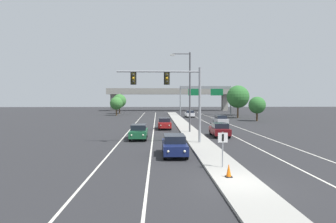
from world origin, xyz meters
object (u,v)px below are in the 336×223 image
car_oncoming_navy (174,145)px  tree_far_right_c (238,97)px  highway_sign_gantry (206,91)px  tree_far_left_b (119,101)px  car_oncoming_red (164,123)px  car_receding_white (190,114)px  tree_far_right_b (238,96)px  traffic_cone_median_nose (229,170)px  street_lamp_median (188,87)px  tree_far_right_a (257,105)px  tree_far_left_c (116,103)px  car_receding_silver (220,120)px  car_receding_darkred (220,129)px  overhead_signal_mast (173,88)px  median_sign_post (223,144)px  car_oncoming_green (139,132)px

car_oncoming_navy → tree_far_right_c: 45.54m
highway_sign_gantry → tree_far_left_b: bearing=161.2°
car_oncoming_red → car_receding_white: bearing=75.9°
tree_far_right_b → tree_far_left_b: 32.33m
traffic_cone_median_nose → highway_sign_gantry: 60.82m
street_lamp_median → tree_far_right_a: bearing=50.9°
traffic_cone_median_nose → tree_far_left_c: tree_far_left_c is taller
car_receding_white → tree_far_right_c: size_ratio=0.63×
traffic_cone_median_nose → tree_far_left_b: (-14.51, 67.78, 3.07)m
car_receding_silver → highway_sign_gantry: bearing=86.0°
car_oncoming_red → car_receding_white: same height
car_receding_darkred → tree_far_left_c: 45.06m
highway_sign_gantry → tree_far_right_a: highway_sign_gantry is taller
overhead_signal_mast → car_receding_white: overhead_signal_mast is taller
median_sign_post → car_oncoming_green: 15.05m
median_sign_post → car_oncoming_navy: size_ratio=0.49×
car_oncoming_red → car_receding_silver: 11.57m
street_lamp_median → car_oncoming_red: size_ratio=2.23×
car_receding_silver → traffic_cone_median_nose: 33.66m
car_receding_darkred → car_receding_silver: (3.33, 15.14, 0.00)m
highway_sign_gantry → tree_far_right_b: size_ratio=1.75×
car_oncoming_navy → car_receding_white: same height
median_sign_post → car_oncoming_green: (-6.05, 13.76, -0.77)m
tree_far_right_a → tree_far_left_b: bearing=137.1°
tree_far_right_b → tree_far_left_c: (-30.72, 0.49, -1.92)m
traffic_cone_median_nose → tree_far_right_a: (15.16, 40.16, 2.53)m
car_oncoming_navy → highway_sign_gantry: 54.45m
overhead_signal_mast → car_oncoming_red: bearing=92.2°
car_oncoming_red → tree_far_right_b: size_ratio=0.59×
street_lamp_median → tree_far_right_c: street_lamp_median is taller
traffic_cone_median_nose → car_oncoming_red: bearing=96.2°
tree_far_left_c → car_oncoming_navy: bearing=-77.5°
car_oncoming_red → car_receding_silver: same height
car_oncoming_green → car_receding_darkred: same height
traffic_cone_median_nose → tree_far_right_c: 51.29m
traffic_cone_median_nose → median_sign_post: bearing=85.9°
median_sign_post → car_oncoming_navy: (-2.72, 4.66, -0.77)m
street_lamp_median → tree_far_left_c: (-14.19, 37.84, -2.75)m
car_oncoming_green → highway_sign_gantry: size_ratio=0.34×
street_lamp_median → tree_far_left_b: street_lamp_median is taller
tree_far_right_c → car_receding_darkred: bearing=-108.8°
street_lamp_median → car_oncoming_green: (-5.89, -5.49, -4.97)m
tree_far_right_b → tree_far_right_c: (-2.60, -9.67, -0.30)m
tree_far_right_a → car_receding_white: bearing=135.0°
street_lamp_median → tree_far_left_b: size_ratio=1.82×
car_receding_darkred → tree_far_right_b: size_ratio=0.59×
car_receding_white → car_receding_darkred: bearing=-90.4°
overhead_signal_mast → tree_far_right_b: 49.96m
highway_sign_gantry → traffic_cone_median_nose: bearing=-98.1°
overhead_signal_mast → median_sign_post: 11.28m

